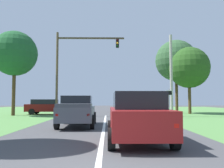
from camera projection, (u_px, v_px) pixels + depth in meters
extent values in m
plane|color=#424244|center=(104.00, 125.00, 15.95)|extent=(120.00, 120.00, 0.00)
cube|color=maroon|center=(138.00, 121.00, 9.37)|extent=(2.05, 4.72, 0.92)
cube|color=black|center=(137.00, 100.00, 9.66)|extent=(1.80, 2.93, 0.63)
cube|color=red|center=(118.00, 126.00, 7.04)|extent=(0.14, 0.06, 0.12)
cube|color=red|center=(176.00, 126.00, 7.06)|extent=(0.14, 0.06, 0.12)
cylinder|color=black|center=(111.00, 128.00, 10.78)|extent=(0.25, 0.72, 0.72)
cylinder|color=black|center=(157.00, 128.00, 10.82)|extent=(0.25, 0.72, 0.72)
cylinder|color=black|center=(111.00, 139.00, 7.86)|extent=(0.25, 0.72, 0.72)
cylinder|color=black|center=(175.00, 139.00, 7.90)|extent=(0.25, 0.72, 0.72)
cube|color=#4C515B|center=(78.00, 113.00, 15.22)|extent=(2.08, 5.33, 0.82)
cube|color=black|center=(77.00, 101.00, 15.00)|extent=(1.76, 2.05, 0.65)
cube|color=#41454E|center=(75.00, 105.00, 13.62)|extent=(1.90, 2.05, 0.20)
cube|color=red|center=(57.00, 115.00, 12.58)|extent=(0.14, 0.06, 0.12)
cube|color=red|center=(88.00, 115.00, 12.65)|extent=(0.14, 0.06, 0.12)
cylinder|color=black|center=(66.00, 118.00, 16.78)|extent=(0.25, 0.81, 0.80)
cylinder|color=black|center=(94.00, 118.00, 16.86)|extent=(0.25, 0.81, 0.80)
cylinder|color=black|center=(57.00, 122.00, 13.52)|extent=(0.25, 0.81, 0.80)
cylinder|color=black|center=(92.00, 122.00, 13.59)|extent=(0.25, 0.81, 0.80)
cylinder|color=brown|center=(57.00, 74.00, 25.33)|extent=(0.24, 0.24, 8.69)
cube|color=#4C3D2B|center=(91.00, 38.00, 25.64)|extent=(6.96, 0.16, 0.16)
cube|color=black|center=(117.00, 43.00, 25.65)|extent=(0.32, 0.28, 0.90)
sphere|color=black|center=(117.00, 40.00, 25.52)|extent=(0.22, 0.22, 0.22)
sphere|color=orange|center=(117.00, 43.00, 25.50)|extent=(0.22, 0.22, 0.22)
sphere|color=black|center=(118.00, 46.00, 25.48)|extent=(0.22, 0.22, 0.22)
cylinder|color=gray|center=(169.00, 104.00, 21.96)|extent=(0.08, 0.08, 2.62)
cube|color=white|center=(169.00, 93.00, 22.00)|extent=(0.60, 0.03, 0.44)
cube|color=black|center=(169.00, 93.00, 21.98)|extent=(0.52, 0.01, 0.36)
cylinder|color=#4C351E|center=(190.00, 98.00, 29.09)|extent=(0.36, 0.36, 3.68)
sphere|color=#254C1A|center=(189.00, 67.00, 29.33)|extent=(4.91, 4.91, 4.91)
cube|color=maroon|center=(47.00, 108.00, 27.88)|extent=(4.59, 1.91, 0.82)
cube|color=black|center=(45.00, 102.00, 27.92)|extent=(2.76, 1.67, 0.55)
cube|color=red|center=(66.00, 108.00, 27.16)|extent=(0.06, 0.14, 0.12)
cube|color=red|center=(68.00, 107.00, 28.70)|extent=(0.06, 0.14, 0.12)
cylinder|color=black|center=(32.00, 112.00, 26.88)|extent=(0.68, 0.23, 0.68)
cylinder|color=black|center=(37.00, 111.00, 28.77)|extent=(0.68, 0.23, 0.68)
cylinder|color=black|center=(58.00, 112.00, 26.94)|extent=(0.68, 0.23, 0.68)
cylinder|color=black|center=(61.00, 111.00, 28.82)|extent=(0.68, 0.23, 0.68)
cylinder|color=#9E998E|center=(171.00, 75.00, 24.45)|extent=(0.28, 0.28, 8.20)
cylinder|color=#4C351E|center=(177.00, 94.00, 30.89)|extent=(0.36, 0.36, 4.70)
sphere|color=#2F542F|center=(176.00, 61.00, 31.18)|extent=(5.23, 5.23, 5.23)
cylinder|color=#4C351E|center=(14.00, 93.00, 25.95)|extent=(0.36, 0.36, 4.81)
sphere|color=#1D5229|center=(15.00, 53.00, 26.23)|extent=(4.80, 4.80, 4.80)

